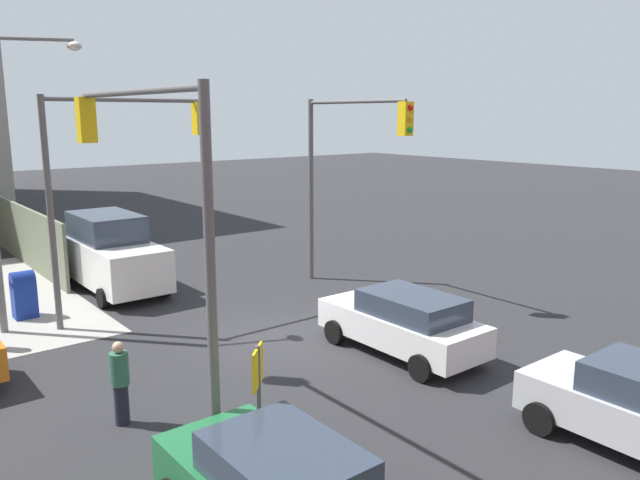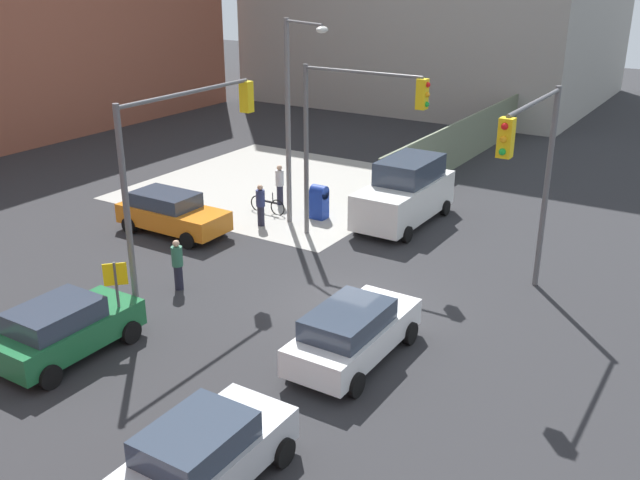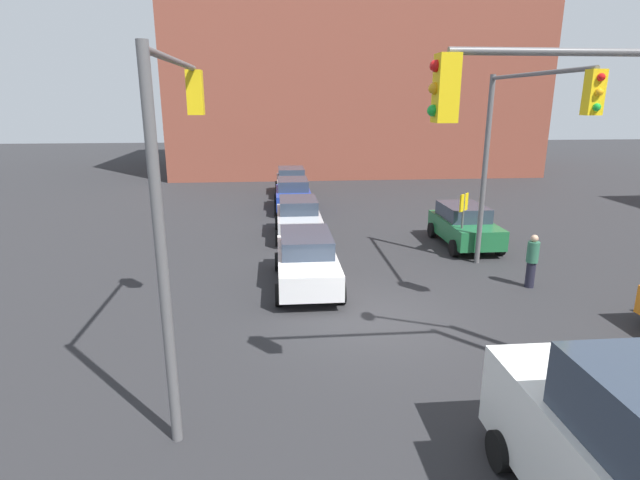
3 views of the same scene
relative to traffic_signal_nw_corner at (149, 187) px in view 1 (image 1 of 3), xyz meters
name	(u,v)px [view 1 (image 1 of 3)]	position (x,y,z in m)	size (l,w,h in m)	color
ground_plane	(281,338)	(2.25, -4.50, -4.65)	(120.00, 120.00, 0.00)	#28282B
traffic_signal_nw_corner	(149,187)	(0.00, 0.00, 0.00)	(5.86, 0.36, 6.50)	#59595B
traffic_signal_se_corner	(345,156)	(4.87, -9.00, -0.05)	(4.97, 0.36, 6.50)	#59595B
traffic_signal_ne_corner	(115,163)	(6.75, -1.88, -0.05)	(0.36, 4.97, 6.50)	#59595B
street_lamp_corner	(2,163)	(7.29, 0.96, 0.05)	(1.38, 2.46, 8.00)	slate
warning_sign_two_way	(258,391)	(-3.15, -0.30, -3.01)	(0.48, 0.48, 2.40)	#4C4C4C
mailbox_blue	(24,293)	(8.45, 0.50, -3.89)	(0.56, 0.64, 1.43)	navy
hatchback_silver	(640,406)	(-6.47, -6.25, -3.81)	(3.87, 2.02, 1.62)	#B7BABF
sedan_white	(403,322)	(-0.59, -6.28, -3.81)	(4.50, 2.02, 1.62)	white
van_white_delivery	(111,253)	(9.87, -2.70, -3.37)	(5.40, 2.32, 2.62)	white
pedestrian_crossing	(120,382)	(0.25, 0.70, -3.77)	(0.36, 0.36, 1.70)	#2D664C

